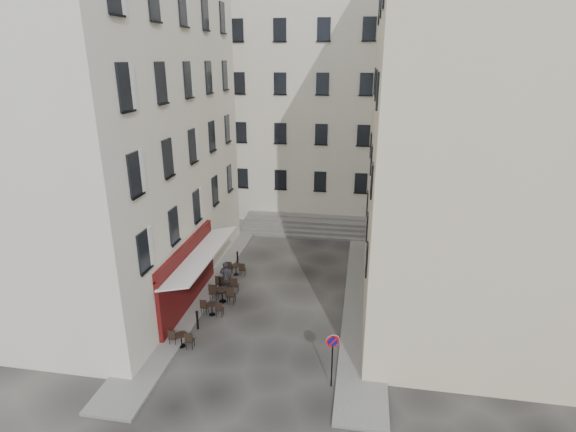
% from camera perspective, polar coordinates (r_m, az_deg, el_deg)
% --- Properties ---
extents(ground, '(90.00, 90.00, 0.00)m').
position_cam_1_polar(ground, '(22.43, -2.43, -13.50)').
color(ground, black).
rests_on(ground, ground).
extents(sidewalk_left, '(2.00, 22.00, 0.12)m').
position_cam_1_polar(sidewalk_left, '(26.86, -10.15, -7.74)').
color(sidewalk_left, slate).
rests_on(sidewalk_left, ground).
extents(sidewalk_right, '(2.00, 18.00, 0.12)m').
position_cam_1_polar(sidewalk_right, '(24.59, 9.56, -10.42)').
color(sidewalk_right, slate).
rests_on(sidewalk_right, ground).
extents(building_left, '(12.20, 16.20, 20.60)m').
position_cam_1_polar(building_left, '(25.95, -25.27, 13.50)').
color(building_left, beige).
rests_on(building_left, ground).
extents(building_right, '(12.20, 14.20, 18.60)m').
position_cam_1_polar(building_right, '(23.00, 26.26, 10.29)').
color(building_right, beige).
rests_on(building_right, ground).
extents(building_back, '(18.20, 10.20, 18.60)m').
position_cam_1_polar(building_back, '(37.85, 2.00, 15.04)').
color(building_back, beige).
rests_on(building_back, ground).
extents(cafe_storefront, '(1.74, 7.30, 3.50)m').
position_cam_1_polar(cafe_storefront, '(23.50, -12.41, -7.08)').
color(cafe_storefront, '#4A0E0A').
rests_on(cafe_storefront, ground).
extents(stone_steps, '(9.00, 3.15, 0.80)m').
position_cam_1_polar(stone_steps, '(33.38, 2.03, -1.27)').
color(stone_steps, slate).
rests_on(stone_steps, ground).
extents(bollard_near, '(0.12, 0.12, 0.98)m').
position_cam_1_polar(bollard_near, '(22.17, -11.46, -12.73)').
color(bollard_near, black).
rests_on(bollard_near, ground).
extents(bollard_mid, '(0.12, 0.12, 0.98)m').
position_cam_1_polar(bollard_mid, '(25.01, -8.63, -8.60)').
color(bollard_mid, black).
rests_on(bollard_mid, ground).
extents(bollard_far, '(0.12, 0.12, 0.98)m').
position_cam_1_polar(bollard_far, '(28.00, -6.43, -5.32)').
color(bollard_far, black).
rests_on(bollard_far, ground).
extents(no_parking_sign, '(0.51, 0.21, 2.33)m').
position_cam_1_polar(no_parking_sign, '(17.92, 5.67, -16.66)').
color(no_parking_sign, black).
rests_on(no_parking_sign, ground).
extents(bistro_table_a, '(1.16, 0.54, 0.81)m').
position_cam_1_polar(bistro_table_a, '(21.18, -13.36, -14.92)').
color(bistro_table_a, black).
rests_on(bistro_table_a, ground).
extents(bistro_table_b, '(1.17, 0.55, 0.82)m').
position_cam_1_polar(bistro_table_b, '(23.15, -9.61, -11.41)').
color(bistro_table_b, black).
rests_on(bistro_table_b, ground).
extents(bistro_table_c, '(1.41, 0.66, 0.99)m').
position_cam_1_polar(bistro_table_c, '(24.15, -8.31, -9.73)').
color(bistro_table_c, black).
rests_on(bistro_table_c, ground).
extents(bistro_table_d, '(1.27, 0.60, 0.90)m').
position_cam_1_polar(bistro_table_d, '(25.15, -7.71, -8.56)').
color(bistro_table_d, black).
rests_on(bistro_table_d, ground).
extents(bistro_table_e, '(1.17, 0.55, 0.83)m').
position_cam_1_polar(bistro_table_e, '(26.91, -6.59, -6.64)').
color(bistro_table_e, black).
rests_on(bistro_table_e, ground).
extents(pedestrian, '(0.67, 0.48, 1.74)m').
position_cam_1_polar(pedestrian, '(25.03, -7.92, -7.64)').
color(pedestrian, black).
rests_on(pedestrian, ground).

